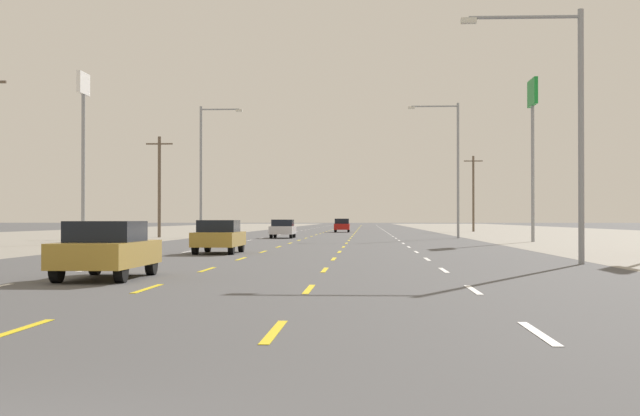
# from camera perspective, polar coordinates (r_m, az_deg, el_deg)

# --- Properties ---
(ground_plane) EXTENTS (572.00, 572.00, 0.00)m
(ground_plane) POSITION_cam_1_polar(r_m,az_deg,el_deg) (71.48, 0.47, -1.89)
(ground_plane) COLOR #4C4C4F
(lot_apron_left) EXTENTS (28.00, 440.00, 0.01)m
(lot_apron_left) POSITION_cam_1_polar(r_m,az_deg,el_deg) (76.61, -18.37, -1.77)
(lot_apron_left) COLOR gray
(lot_apron_left) RESTS_ON ground
(lane_markings) EXTENTS (10.64, 227.60, 0.01)m
(lane_markings) POSITION_cam_1_polar(r_m,az_deg,el_deg) (109.95, 1.31, -1.46)
(lane_markings) COLOR white
(lane_markings) RESTS_ON ground
(sedan_inner_left_nearest) EXTENTS (1.80, 4.50, 1.46)m
(sedan_inner_left_nearest) POSITION_cam_1_polar(r_m,az_deg,el_deg) (24.12, -12.94, -2.46)
(sedan_inner_left_nearest) COLOR #B28C33
(sedan_inner_left_nearest) RESTS_ON ground
(sedan_inner_left_near) EXTENTS (1.80, 4.50, 1.46)m
(sedan_inner_left_near) POSITION_cam_1_polar(r_m,az_deg,el_deg) (41.01, -6.22, -1.73)
(sedan_inner_left_near) COLOR #B28C33
(sedan_inner_left_near) RESTS_ON ground
(sedan_inner_left_mid) EXTENTS (1.80, 4.50, 1.46)m
(sedan_inner_left_mid) POSITION_cam_1_polar(r_m,az_deg,el_deg) (73.29, -2.29, -1.26)
(sedan_inner_left_mid) COLOR silver
(sedan_inner_left_mid) RESTS_ON ground
(hatchback_center_turn_midfar) EXTENTS (1.72, 3.90, 1.54)m
(hatchback_center_turn_midfar) POSITION_cam_1_polar(r_m,az_deg,el_deg) (105.02, 1.36, -1.07)
(hatchback_center_turn_midfar) COLOR red
(hatchback_center_turn_midfar) RESTS_ON ground
(pole_sign_left_row_1) EXTENTS (0.24, 1.98, 10.38)m
(pole_sign_left_row_1) POSITION_cam_1_polar(r_m,az_deg,el_deg) (58.24, -14.32, 5.33)
(pole_sign_left_row_1) COLOR gray
(pole_sign_left_row_1) RESTS_ON ground
(pole_sign_right_row_2) EXTENTS (0.24, 2.71, 10.74)m
(pole_sign_right_row_2) POSITION_cam_1_polar(r_m,az_deg,el_deg) (63.18, 12.91, 5.58)
(pole_sign_right_row_2) COLOR gray
(pole_sign_right_row_2) RESTS_ON ground
(streetlight_left_row_0) EXTENTS (4.92, 0.26, 9.63)m
(streetlight_left_row_0) POSITION_cam_1_polar(r_m,az_deg,el_deg) (34.06, -18.97, 6.38)
(streetlight_left_row_0) COLOR gray
(streetlight_left_row_0) RESTS_ON ground
(streetlight_right_row_0) EXTENTS (4.09, 0.26, 8.54)m
(streetlight_right_row_0) POSITION_cam_1_polar(r_m,az_deg,el_deg) (32.27, 14.93, 5.57)
(streetlight_right_row_0) COLOR gray
(streetlight_right_row_0) RESTS_ON ground
(streetlight_left_row_1) EXTENTS (3.42, 0.26, 10.46)m
(streetlight_left_row_1) POSITION_cam_1_polar(r_m,az_deg,el_deg) (74.30, -7.10, 2.74)
(streetlight_left_row_1) COLOR gray
(streetlight_left_row_1) RESTS_ON ground
(streetlight_right_row_1) EXTENTS (3.99, 0.26, 10.60)m
(streetlight_right_row_1) POSITION_cam_1_polar(r_m,az_deg,el_deg) (73.51, 8.18, 2.89)
(streetlight_right_row_1) COLOR gray
(streetlight_right_row_1) RESTS_ON ground
(utility_pole_left_row_1) EXTENTS (2.20, 0.26, 8.26)m
(utility_pole_left_row_1) POSITION_cam_1_polar(r_m,az_deg,el_deg) (77.14, -9.83, 1.42)
(utility_pole_left_row_1) COLOR brown
(utility_pole_left_row_1) RESTS_ON ground
(utility_pole_right_row_2) EXTENTS (2.20, 0.26, 8.97)m
(utility_pole_right_row_2) POSITION_cam_1_polar(r_m,az_deg,el_deg) (111.46, 9.39, 0.97)
(utility_pole_right_row_2) COLOR brown
(utility_pole_right_row_2) RESTS_ON ground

